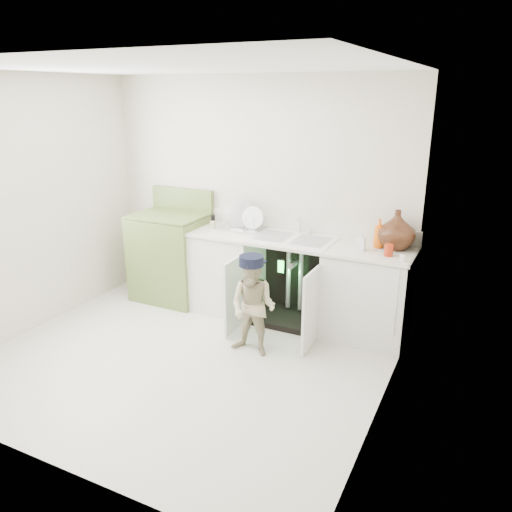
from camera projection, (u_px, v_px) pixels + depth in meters
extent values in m
plane|color=beige|center=(184.00, 360.00, 4.53)|extent=(3.50, 3.50, 0.00)
cube|color=beige|center=(256.00, 195.00, 5.42)|extent=(3.50, 2.50, 0.02)
cube|color=beige|center=(28.00, 288.00, 2.86)|extent=(3.50, 2.50, 0.02)
cube|color=beige|center=(28.00, 207.00, 4.87)|extent=(2.50, 3.00, 0.02)
cube|color=beige|center=(390.00, 256.00, 3.41)|extent=(2.50, 3.00, 0.02)
plane|color=white|center=(169.00, 66.00, 3.75)|extent=(3.50, 3.50, 0.00)
cube|color=silver|center=(224.00, 271.00, 5.53)|extent=(0.80, 0.60, 0.86)
cube|color=silver|center=(367.00, 295.00, 4.86)|extent=(0.80, 0.60, 0.86)
cube|color=black|center=(300.00, 274.00, 5.42)|extent=(0.80, 0.06, 0.86)
cube|color=black|center=(290.00, 317.00, 5.32)|extent=(0.80, 0.60, 0.06)
cylinder|color=gray|center=(288.00, 276.00, 5.30)|extent=(0.05, 0.05, 0.70)
cylinder|color=gray|center=(301.00, 279.00, 5.24)|extent=(0.05, 0.05, 0.70)
cylinder|color=gray|center=(293.00, 264.00, 5.18)|extent=(0.07, 0.18, 0.07)
cube|color=silver|center=(234.00, 295.00, 4.94)|extent=(0.03, 0.40, 0.76)
cube|color=silver|center=(311.00, 310.00, 4.61)|extent=(0.02, 0.40, 0.76)
cube|color=white|center=(292.00, 241.00, 5.05)|extent=(2.44, 0.64, 0.03)
cube|color=white|center=(302.00, 225.00, 5.27)|extent=(2.44, 0.02, 0.15)
cube|color=white|center=(292.00, 240.00, 5.05)|extent=(0.85, 0.55, 0.02)
cube|color=gray|center=(274.00, 236.00, 5.13)|extent=(0.34, 0.40, 0.01)
cube|color=gray|center=(311.00, 241.00, 4.96)|extent=(0.34, 0.40, 0.01)
cylinder|color=silver|center=(300.00, 225.00, 5.20)|extent=(0.03, 0.03, 0.17)
cylinder|color=silver|center=(298.00, 220.00, 5.13)|extent=(0.02, 0.14, 0.02)
cylinder|color=silver|center=(310.00, 231.00, 5.17)|extent=(0.04, 0.04, 0.06)
cylinder|color=white|center=(396.00, 302.00, 4.42)|extent=(0.01, 0.01, 0.70)
cube|color=white|center=(402.00, 258.00, 4.38)|extent=(0.04, 0.02, 0.06)
cube|color=silver|center=(242.00, 228.00, 5.41)|extent=(0.50, 0.33, 0.02)
cylinder|color=silver|center=(239.00, 219.00, 5.42)|extent=(0.31, 0.11, 0.30)
cylinder|color=white|center=(253.00, 222.00, 5.33)|extent=(0.24, 0.06, 0.24)
cylinder|color=silver|center=(221.00, 221.00, 5.38)|extent=(0.01, 0.01, 0.14)
cylinder|color=silver|center=(229.00, 222.00, 5.34)|extent=(0.01, 0.01, 0.14)
cylinder|color=silver|center=(237.00, 223.00, 5.30)|extent=(0.01, 0.01, 0.14)
cylinder|color=silver|center=(246.00, 224.00, 5.26)|extent=(0.01, 0.01, 0.14)
cylinder|color=silver|center=(254.00, 225.00, 5.21)|extent=(0.01, 0.01, 0.14)
imported|color=#472D14|center=(397.00, 229.00, 4.69)|extent=(0.36, 0.36, 0.37)
imported|color=#E35B0B|center=(379.00, 233.00, 4.73)|extent=(0.11, 0.11, 0.28)
imported|color=white|center=(361.00, 241.00, 4.67)|extent=(0.08, 0.08, 0.18)
cylinder|color=#A5260E|center=(389.00, 250.00, 4.51)|extent=(0.08, 0.08, 0.11)
cylinder|color=red|center=(198.00, 220.00, 5.58)|extent=(0.05, 0.05, 0.10)
cylinder|color=#C1BD8D|center=(213.00, 225.00, 5.42)|extent=(0.06, 0.06, 0.08)
cylinder|color=black|center=(213.00, 220.00, 5.54)|extent=(0.04, 0.04, 0.12)
cube|color=white|center=(189.00, 224.00, 5.43)|extent=(0.05, 0.05, 0.09)
cube|color=olive|center=(171.00, 258.00, 5.77)|extent=(0.81, 0.65, 0.98)
cube|color=olive|center=(169.00, 215.00, 5.61)|extent=(0.81, 0.65, 0.02)
cube|color=olive|center=(183.00, 199.00, 5.81)|extent=(0.81, 0.06, 0.26)
cylinder|color=black|center=(146.00, 217.00, 5.56)|extent=(0.18, 0.18, 0.02)
cylinder|color=silver|center=(145.00, 216.00, 5.56)|extent=(0.21, 0.21, 0.01)
cylinder|color=black|center=(163.00, 211.00, 5.83)|extent=(0.18, 0.18, 0.02)
cylinder|color=silver|center=(163.00, 210.00, 5.83)|extent=(0.21, 0.21, 0.01)
cylinder|color=black|center=(176.00, 221.00, 5.39)|extent=(0.18, 0.18, 0.02)
cylinder|color=silver|center=(176.00, 220.00, 5.39)|extent=(0.21, 0.21, 0.01)
cylinder|color=black|center=(192.00, 215.00, 5.67)|extent=(0.18, 0.18, 0.02)
cylinder|color=silver|center=(192.00, 214.00, 5.66)|extent=(0.21, 0.21, 0.01)
imported|color=tan|center=(253.00, 307.00, 4.52)|extent=(0.46, 0.36, 0.93)
cylinder|color=black|center=(253.00, 262.00, 4.38)|extent=(0.23, 0.23, 0.09)
cube|color=black|center=(258.00, 262.00, 4.48)|extent=(0.17, 0.09, 0.01)
cube|color=black|center=(281.00, 266.00, 4.80)|extent=(0.07, 0.01, 0.14)
cube|color=#26F23F|center=(281.00, 267.00, 4.79)|extent=(0.06, 0.00, 0.12)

